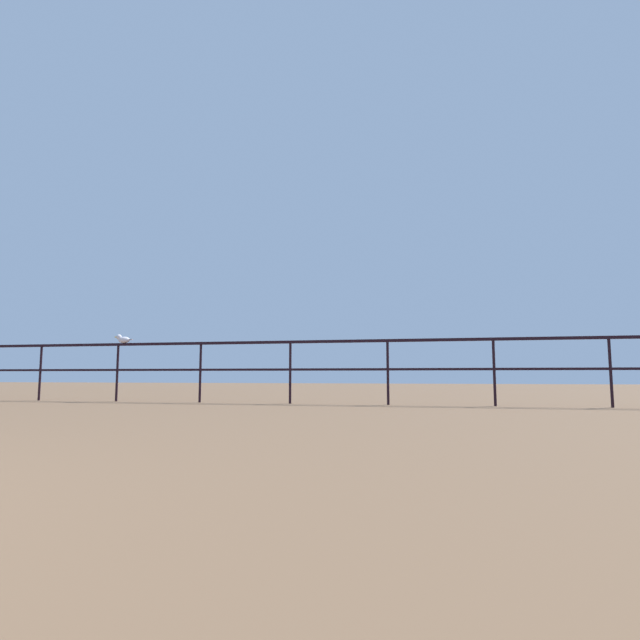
% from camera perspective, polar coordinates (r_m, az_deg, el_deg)
% --- Properties ---
extents(pier_railing, '(25.41, 0.05, 1.09)m').
position_cam_1_polar(pier_railing, '(9.26, -8.36, -4.17)').
color(pier_railing, black).
rests_on(pier_railing, ground_plane).
extents(seagull_on_rail, '(0.36, 0.17, 0.17)m').
position_cam_1_polar(seagull_on_rail, '(10.40, -20.99, -2.00)').
color(seagull_on_rail, silver).
rests_on(seagull_on_rail, pier_railing).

